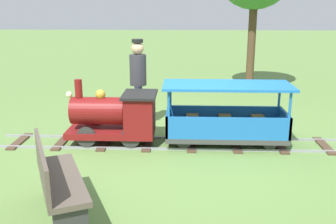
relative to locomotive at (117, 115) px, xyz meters
The scene contains 6 objects.
ground_plane 1.30m from the locomotive, 90.00° to the right, with size 60.00×60.00×0.00m, color #608442.
track 0.97m from the locomotive, 90.00° to the right, with size 0.77×5.70×0.04m.
locomotive is the anchor object (origin of this frame).
passenger_car 1.75m from the locomotive, 90.00° to the right, with size 0.83×2.00×0.97m.
conductor_person 1.06m from the locomotive, 15.32° to the right, with size 0.30×0.30×1.62m.
park_bench 2.28m from the locomotive, behind, with size 1.35×0.90×0.82m.
Camera 1 is at (-5.91, 0.13, 2.20)m, focal length 41.14 mm.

